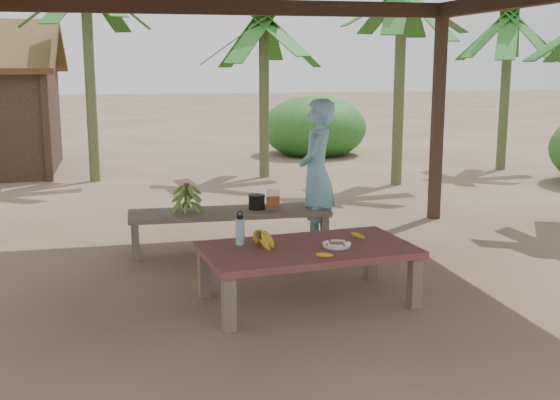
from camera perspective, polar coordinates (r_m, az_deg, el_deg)
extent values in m
plane|color=brown|center=(6.67, -1.35, -6.88)|extent=(80.00, 80.00, 0.00)
cube|color=black|center=(9.45, 12.70, 6.58)|extent=(0.13, 0.13, 2.70)
cube|color=black|center=(8.63, -4.59, 15.37)|extent=(5.80, 0.14, 0.18)
cube|color=brown|center=(5.52, -4.18, -8.39)|extent=(0.11, 0.11, 0.44)
cube|color=brown|center=(6.12, 10.91, -6.57)|extent=(0.11, 0.11, 0.44)
cube|color=brown|center=(6.30, -6.17, -5.94)|extent=(0.11, 0.11, 0.44)
cube|color=brown|center=(6.83, 7.40, -4.59)|extent=(0.11, 0.11, 0.44)
cube|color=maroon|center=(6.07, 2.27, -4.07)|extent=(1.90, 1.19, 0.06)
cube|color=brown|center=(7.53, -11.67, -3.40)|extent=(0.08, 0.08, 0.40)
cube|color=brown|center=(7.80, 3.65, -2.68)|extent=(0.08, 0.08, 0.40)
cube|color=brown|center=(7.98, -11.69, -2.58)|extent=(0.08, 0.08, 0.40)
cube|color=brown|center=(8.23, 2.80, -1.93)|extent=(0.08, 0.08, 0.40)
cube|color=brown|center=(7.77, -4.13, -1.04)|extent=(2.21, 0.64, 0.05)
cylinder|color=white|center=(6.07, 4.63, -3.76)|extent=(0.23, 0.23, 0.01)
cylinder|color=white|center=(6.06, 4.63, -3.61)|extent=(0.25, 0.25, 0.02)
cube|color=brown|center=(6.06, 4.63, -3.56)|extent=(0.13, 0.10, 0.02)
ellipsoid|color=yellow|center=(5.73, 3.65, -4.49)|extent=(0.16, 0.07, 0.04)
ellipsoid|color=yellow|center=(6.39, 6.36, -2.88)|extent=(0.14, 0.15, 0.04)
cylinder|color=teal|center=(6.11, -3.26, -2.59)|extent=(0.08, 0.08, 0.23)
cylinder|color=black|center=(6.08, -3.27, -1.41)|extent=(0.06, 0.06, 0.03)
torus|color=black|center=(6.07, -3.28, -1.14)|extent=(0.05, 0.01, 0.05)
cylinder|color=black|center=(7.81, -1.90, -0.19)|extent=(0.18, 0.18, 0.15)
imported|color=#79C8E5|center=(7.91, 2.99, 2.20)|extent=(0.63, 0.72, 1.67)
cylinder|color=#596638|center=(11.97, 9.65, 8.85)|extent=(0.18, 0.18, 3.22)
cylinder|color=#596638|center=(12.62, -1.31, 8.17)|extent=(0.18, 0.18, 2.80)
cylinder|color=#596638|center=(12.59, -15.17, 9.23)|extent=(0.18, 0.18, 3.43)
cylinder|color=#596638|center=(14.18, 17.80, 8.17)|extent=(0.18, 0.18, 2.90)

